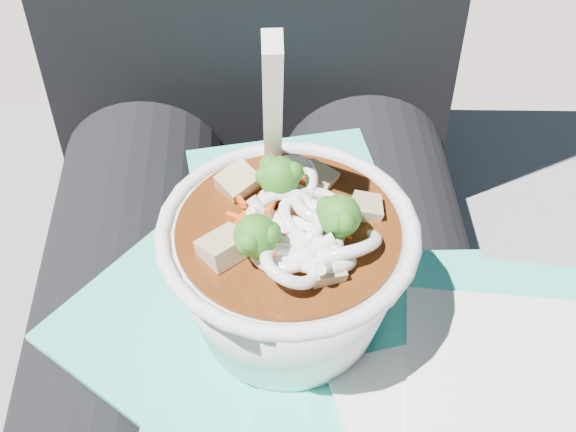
{
  "coord_description": "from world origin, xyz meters",
  "views": [
    {
      "loc": [
        0.01,
        -0.31,
        1.0
      ],
      "look_at": [
        0.02,
        -0.01,
        0.69
      ],
      "focal_mm": 50.0,
      "sensor_mm": 36.0,
      "label": 1
    }
  ],
  "objects_px": {
    "person_body": "(257,256)",
    "plastic_bag": "(340,344)",
    "udon_bowl": "(289,263)",
    "stone_ledge": "(264,409)",
    "lap": "(261,381)"
  },
  "relations": [
    {
      "from": "lap",
      "to": "person_body",
      "type": "relative_size",
      "value": 0.49
    },
    {
      "from": "udon_bowl",
      "to": "lap",
      "type": "bearing_deg",
      "value": 153.81
    },
    {
      "from": "stone_ledge",
      "to": "lap",
      "type": "bearing_deg",
      "value": -90.0
    },
    {
      "from": "plastic_bag",
      "to": "udon_bowl",
      "type": "bearing_deg",
      "value": 151.35
    },
    {
      "from": "udon_bowl",
      "to": "person_body",
      "type": "bearing_deg",
      "value": 100.79
    },
    {
      "from": "lap",
      "to": "plastic_bag",
      "type": "height_order",
      "value": "plastic_bag"
    },
    {
      "from": "stone_ledge",
      "to": "person_body",
      "type": "bearing_deg",
      "value": -90.0
    },
    {
      "from": "person_body",
      "to": "plastic_bag",
      "type": "xyz_separation_m",
      "value": [
        0.05,
        -0.12,
        0.05
      ]
    },
    {
      "from": "person_body",
      "to": "plastic_bag",
      "type": "bearing_deg",
      "value": -67.16
    },
    {
      "from": "person_body",
      "to": "plastic_bag",
      "type": "distance_m",
      "value": 0.14
    },
    {
      "from": "plastic_bag",
      "to": "udon_bowl",
      "type": "relative_size",
      "value": 1.96
    },
    {
      "from": "lap",
      "to": "plastic_bag",
      "type": "xyz_separation_m",
      "value": [
        0.05,
        -0.03,
        0.08
      ]
    },
    {
      "from": "lap",
      "to": "udon_bowl",
      "type": "xyz_separation_m",
      "value": [
        0.02,
        -0.01,
        0.14
      ]
    },
    {
      "from": "stone_ledge",
      "to": "plastic_bag",
      "type": "height_order",
      "value": "plastic_bag"
    },
    {
      "from": "stone_ledge",
      "to": "plastic_bag",
      "type": "bearing_deg",
      "value": -74.19
    }
  ]
}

